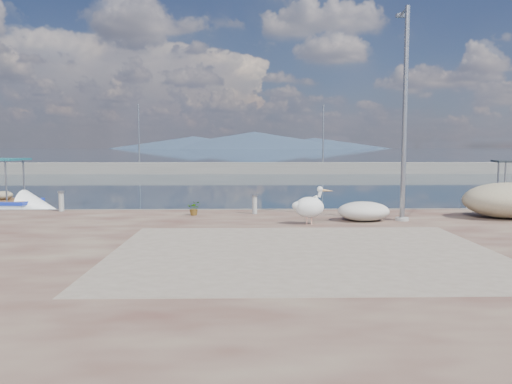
# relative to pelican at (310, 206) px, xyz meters

# --- Properties ---
(ground) EXTENTS (1400.00, 1400.00, 0.00)m
(ground) POSITION_rel_pelican_xyz_m (-1.66, -1.20, -1.07)
(ground) COLOR #162635
(ground) RESTS_ON ground
(quay) EXTENTS (44.00, 22.00, 0.50)m
(quay) POSITION_rel_pelican_xyz_m (-1.66, -7.20, -0.82)
(quay) COLOR #44201D
(quay) RESTS_ON ground
(quay_patch) EXTENTS (9.00, 7.00, 0.01)m
(quay_patch) POSITION_rel_pelican_xyz_m (-0.66, -4.20, -0.57)
(quay_patch) COLOR gray
(quay_patch) RESTS_ON quay
(breakwater) EXTENTS (120.00, 2.20, 7.50)m
(breakwater) POSITION_rel_pelican_xyz_m (-1.66, 38.80, -0.47)
(breakwater) COLOR gray
(breakwater) RESTS_ON ground
(mountains) EXTENTS (370.00, 280.00, 22.00)m
(mountains) POSITION_rel_pelican_xyz_m (2.73, 648.80, 8.43)
(mountains) COLOR #28384C
(mountains) RESTS_ON ground
(pelican) EXTENTS (1.24, 0.58, 1.22)m
(pelican) POSITION_rel_pelican_xyz_m (0.00, 0.00, 0.00)
(pelican) COLOR tan
(pelican) RESTS_ON quay
(lamp_post) EXTENTS (0.44, 0.96, 7.00)m
(lamp_post) POSITION_rel_pelican_xyz_m (3.20, 0.81, 2.72)
(lamp_post) COLOR gray
(lamp_post) RESTS_ON quay
(bollard_near) EXTENTS (0.23, 0.23, 0.71)m
(bollard_near) POSITION_rel_pelican_xyz_m (-1.71, 2.50, -0.19)
(bollard_near) COLOR gray
(bollard_near) RESTS_ON quay
(bollard_far) EXTENTS (0.26, 0.26, 0.78)m
(bollard_far) POSITION_rel_pelican_xyz_m (-9.09, 3.40, -0.15)
(bollard_far) COLOR gray
(bollard_far) RESTS_ON quay
(potted_plant) EXTENTS (0.48, 0.42, 0.51)m
(potted_plant) POSITION_rel_pelican_xyz_m (-3.89, 2.18, -0.32)
(potted_plant) COLOR #33722D
(potted_plant) RESTS_ON quay
(net_pile_c) EXTENTS (3.13, 2.24, 1.23)m
(net_pile_c) POSITION_rel_pelican_xyz_m (7.06, 1.31, 0.04)
(net_pile_c) COLOR #BFB28E
(net_pile_c) RESTS_ON quay
(net_pile_d) EXTENTS (1.72, 1.29, 0.65)m
(net_pile_d) POSITION_rel_pelican_xyz_m (1.89, 0.73, -0.25)
(net_pile_d) COLOR silver
(net_pile_d) RESTS_ON quay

